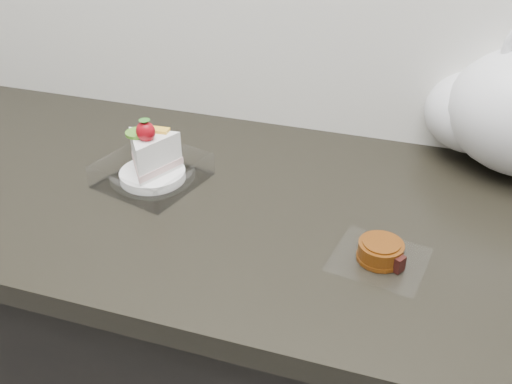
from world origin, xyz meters
name	(u,v)px	position (x,y,z in m)	size (l,w,h in m)	color
counter	(289,382)	(0.00, 1.69, 0.45)	(2.04, 0.64, 0.90)	black
cake_tray	(151,164)	(-0.28, 1.70, 0.93)	(0.20, 0.20, 0.13)	white
mooncake_wrap	(381,253)	(0.15, 1.59, 0.91)	(0.15, 0.15, 0.03)	white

